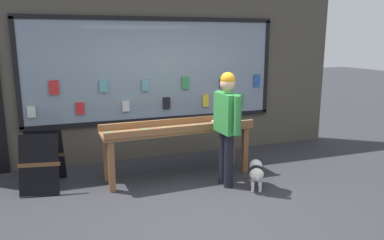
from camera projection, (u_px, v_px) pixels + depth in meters
ground_plane at (203, 204)px, 5.20m from camera, size 40.00×40.00×0.00m
shopfront_facade at (155, 61)px, 6.99m from camera, size 7.43×0.29×3.69m
display_table_main at (178, 133)px, 6.09m from camera, size 2.49×0.72×0.92m
person_browsing at (227, 120)px, 5.64m from camera, size 0.25×0.69×1.76m
small_dog at (256, 172)px, 5.70m from camera, size 0.37×0.53×0.39m
sandwich_board_sign at (43, 160)px, 5.67m from camera, size 0.67×0.83×0.87m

